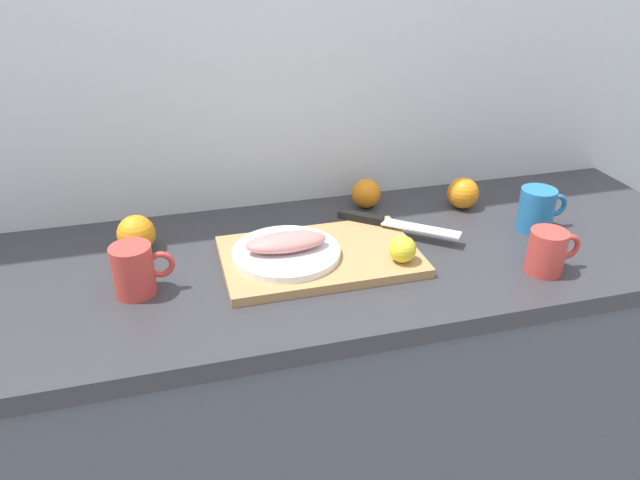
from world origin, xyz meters
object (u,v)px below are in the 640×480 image
(chef_knife, at_px, (382,221))
(coffee_mug_0, at_px, (537,209))
(orange_0, at_px, (366,193))
(white_plate, at_px, (287,252))
(coffee_mug_1, at_px, (548,251))
(fish_fillet, at_px, (287,242))
(lemon_0, at_px, (403,249))
(cutting_board, at_px, (320,256))
(coffee_mug_2, at_px, (135,270))

(chef_knife, distance_m, coffee_mug_0, 0.36)
(coffee_mug_0, bearing_deg, orange_0, 146.79)
(chef_knife, bearing_deg, white_plate, -121.88)
(coffee_mug_0, relative_size, orange_0, 1.65)
(coffee_mug_0, relative_size, coffee_mug_1, 1.04)
(fish_fillet, bearing_deg, lemon_0, -20.63)
(fish_fillet, height_order, orange_0, orange_0)
(fish_fillet, relative_size, coffee_mug_1, 1.47)
(cutting_board, relative_size, chef_knife, 1.71)
(cutting_board, distance_m, lemon_0, 0.18)
(coffee_mug_2, bearing_deg, lemon_0, -5.47)
(fish_fillet, distance_m, coffee_mug_1, 0.54)
(chef_knife, distance_m, coffee_mug_1, 0.37)
(chef_knife, height_order, lemon_0, lemon_0)
(orange_0, bearing_deg, lemon_0, -95.45)
(coffee_mug_1, xyz_separation_m, orange_0, (-0.25, 0.40, -0.01))
(white_plate, relative_size, coffee_mug_0, 1.89)
(cutting_board, distance_m, orange_0, 0.30)
(orange_0, bearing_deg, coffee_mug_0, -33.21)
(chef_knife, relative_size, coffee_mug_1, 2.09)
(white_plate, height_order, fish_fillet, fish_fillet)
(white_plate, bearing_deg, coffee_mug_0, 0.70)
(fish_fillet, xyz_separation_m, coffee_mug_2, (-0.31, -0.03, -0.00))
(coffee_mug_2, bearing_deg, chef_knife, 12.16)
(chef_knife, distance_m, orange_0, 0.15)
(cutting_board, height_order, orange_0, orange_0)
(orange_0, bearing_deg, cutting_board, -128.00)
(lemon_0, relative_size, orange_0, 0.77)
(coffee_mug_0, bearing_deg, coffee_mug_1, -116.63)
(fish_fillet, bearing_deg, cutting_board, -3.86)
(coffee_mug_2, bearing_deg, coffee_mug_1, -9.43)
(white_plate, height_order, coffee_mug_1, coffee_mug_1)
(cutting_board, xyz_separation_m, fish_fillet, (-0.07, 0.00, 0.04))
(lemon_0, bearing_deg, white_plate, 159.37)
(cutting_board, xyz_separation_m, coffee_mug_0, (0.53, 0.01, 0.04))
(chef_knife, bearing_deg, coffee_mug_0, 26.46)
(coffee_mug_2, bearing_deg, coffee_mug_0, 2.59)
(lemon_0, bearing_deg, orange_0, 84.55)
(orange_0, bearing_deg, white_plate, -137.71)
(cutting_board, distance_m, chef_knife, 0.20)
(coffee_mug_2, bearing_deg, fish_fillet, 6.24)
(coffee_mug_0, height_order, orange_0, coffee_mug_0)
(cutting_board, height_order, white_plate, white_plate)
(lemon_0, relative_size, coffee_mug_2, 0.47)
(cutting_board, relative_size, coffee_mug_2, 3.47)
(coffee_mug_0, relative_size, coffee_mug_2, 1.01)
(lemon_0, height_order, coffee_mug_0, coffee_mug_0)
(chef_knife, xyz_separation_m, coffee_mug_0, (0.35, -0.08, 0.02))
(white_plate, xyz_separation_m, fish_fillet, (0.00, 0.00, 0.03))
(lemon_0, bearing_deg, coffee_mug_1, -16.57)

